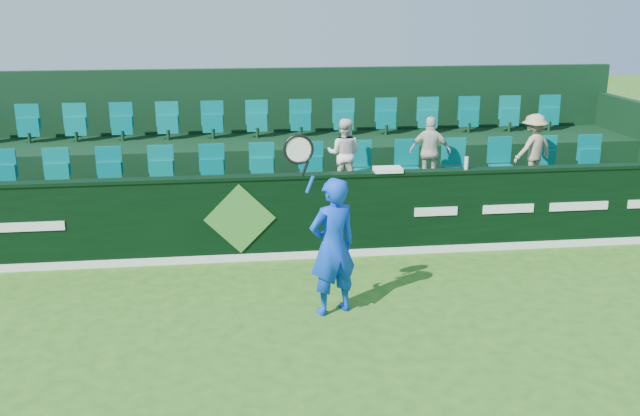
{
  "coord_description": "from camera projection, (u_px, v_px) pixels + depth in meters",
  "views": [
    {
      "loc": [
        -0.1,
        -6.62,
        3.94
      ],
      "look_at": [
        1.1,
        2.8,
        1.15
      ],
      "focal_mm": 40.0,
      "sensor_mm": 36.0,
      "label": 1
    }
  ],
  "objects": [
    {
      "name": "ground",
      "position": [
        249.0,
        392.0,
        7.43
      ],
      "size": [
        60.0,
        60.0,
        0.0
      ],
      "primitive_type": "plane",
      "color": "#256317",
      "rests_on": "ground"
    },
    {
      "name": "sponsor_hoarding",
      "position": [
        240.0,
        218.0,
        11.04
      ],
      "size": [
        16.0,
        0.25,
        1.35
      ],
      "color": "black",
      "rests_on": "ground"
    },
    {
      "name": "stand_tier_front",
      "position": [
        239.0,
        215.0,
        12.17
      ],
      "size": [
        16.0,
        2.0,
        0.8
      ],
      "primitive_type": "cube",
      "color": "black",
      "rests_on": "ground"
    },
    {
      "name": "stand_tier_back",
      "position": [
        237.0,
        174.0,
        13.91
      ],
      "size": [
        16.0,
        1.8,
        1.3
      ],
      "primitive_type": "cube",
      "color": "black",
      "rests_on": "ground"
    },
    {
      "name": "stand_rear",
      "position": [
        236.0,
        142.0,
        14.17
      ],
      "size": [
        16.0,
        4.1,
        2.6
      ],
      "color": "black",
      "rests_on": "ground"
    },
    {
      "name": "seat_row_front",
      "position": [
        237.0,
        170.0,
        12.35
      ],
      "size": [
        13.5,
        0.5,
        0.6
      ],
      "primitive_type": "cube",
      "color": "#046F6D",
      "rests_on": "stand_tier_front"
    },
    {
      "name": "seat_row_back",
      "position": [
        235.0,
        124.0,
        13.92
      ],
      "size": [
        13.5,
        0.5,
        0.6
      ],
      "primitive_type": "cube",
      "color": "#046F6D",
      "rests_on": "stand_tier_back"
    },
    {
      "name": "tennis_player",
      "position": [
        332.0,
        245.0,
        9.09
      ],
      "size": [
        1.07,
        0.65,
        2.45
      ],
      "color": "blue",
      "rests_on": "ground"
    },
    {
      "name": "spectator_left",
      "position": [
        344.0,
        154.0,
        12.12
      ],
      "size": [
        0.71,
        0.63,
        1.22
      ],
      "primitive_type": "imported",
      "rotation": [
        0.0,
        0.0,
        2.8
      ],
      "color": "white",
      "rests_on": "stand_tier_front"
    },
    {
      "name": "spectator_middle",
      "position": [
        430.0,
        152.0,
        12.31
      ],
      "size": [
        0.77,
        0.51,
        1.22
      ],
      "primitive_type": "imported",
      "rotation": [
        0.0,
        0.0,
        2.81
      ],
      "color": "silver",
      "rests_on": "stand_tier_front"
    },
    {
      "name": "spectator_right",
      "position": [
        533.0,
        149.0,
        12.53
      ],
      "size": [
        0.9,
        0.72,
        1.23
      ],
      "primitive_type": "imported",
      "rotation": [
        0.0,
        0.0,
        3.52
      ],
      "color": "tan",
      "rests_on": "stand_tier_front"
    },
    {
      "name": "towel",
      "position": [
        388.0,
        169.0,
        11.13
      ],
      "size": [
        0.44,
        0.28,
        0.07
      ],
      "primitive_type": "cube",
      "color": "white",
      "rests_on": "sponsor_hoarding"
    },
    {
      "name": "drinks_bottle",
      "position": [
        466.0,
        163.0,
        11.26
      ],
      "size": [
        0.06,
        0.06,
        0.2
      ],
      "primitive_type": "cylinder",
      "color": "silver",
      "rests_on": "sponsor_hoarding"
    }
  ]
}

